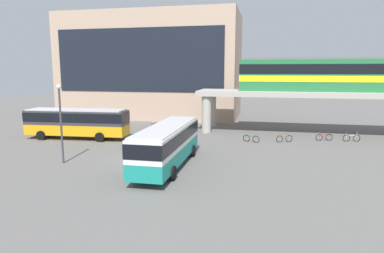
# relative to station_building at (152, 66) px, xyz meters

# --- Properties ---
(ground_plane) EXTENTS (120.00, 120.00, 0.00)m
(ground_plane) POSITION_rel_station_building_xyz_m (8.05, -16.94, -8.00)
(ground_plane) COLOR #605E5B
(station_building) EXTENTS (27.56, 12.20, 16.00)m
(station_building) POSITION_rel_station_building_xyz_m (0.00, 0.00, 0.00)
(station_building) COLOR tan
(station_building) RESTS_ON ground_plane
(elevated_platform) EXTENTS (28.25, 5.64, 4.96)m
(elevated_platform) POSITION_rel_station_building_xyz_m (24.13, -11.05, -3.79)
(elevated_platform) COLOR #ADA89E
(elevated_platform) RESTS_ON ground_plane
(train) EXTENTS (21.48, 2.96, 3.84)m
(train) POSITION_rel_station_building_xyz_m (25.66, -11.05, -1.07)
(train) COLOR #26723F
(train) RESTS_ON elevated_platform
(bus_main) EXTENTS (2.84, 11.06, 3.22)m
(bus_main) POSITION_rel_station_building_xyz_m (10.87, -28.20, -6.01)
(bus_main) COLOR teal
(bus_main) RESTS_ON ground_plane
(bus_secondary) EXTENTS (11.19, 3.30, 3.22)m
(bus_secondary) POSITION_rel_station_building_xyz_m (-1.81, -19.77, -6.01)
(bus_secondary) COLOR orange
(bus_secondary) RESTS_ON ground_plane
(bicycle_brown) EXTENTS (1.66, 0.79, 1.04)m
(bicycle_brown) POSITION_rel_station_building_xyz_m (20.07, -16.78, -7.64)
(bicycle_brown) COLOR black
(bicycle_brown) RESTS_ON ground_plane
(bicycle_green) EXTENTS (1.71, 0.64, 1.04)m
(bicycle_green) POSITION_rel_station_building_xyz_m (16.71, -17.51, -7.64)
(bicycle_green) COLOR black
(bicycle_green) RESTS_ON ground_plane
(bicycle_silver) EXTENTS (1.78, 0.35, 1.04)m
(bicycle_silver) POSITION_rel_station_building_xyz_m (26.94, -14.96, -7.64)
(bicycle_silver) COLOR black
(bicycle_silver) RESTS_ON ground_plane
(bicycle_red) EXTENTS (1.75, 0.50, 1.04)m
(bicycle_red) POSITION_rel_station_building_xyz_m (24.22, -15.09, -7.64)
(bicycle_red) COLOR black
(bicycle_red) RESTS_ON ground_plane
(pedestrian_by_bike_rack) EXTENTS (0.41, 0.32, 1.60)m
(pedestrian_by_bike_rack) POSITION_rel_station_building_xyz_m (5.54, -16.05, -7.26)
(pedestrian_by_bike_rack) COLOR #33663F
(pedestrian_by_bike_rack) RESTS_ON ground_plane
(pedestrian_near_building) EXTENTS (0.45, 0.48, 1.66)m
(pedestrian_near_building) POSITION_rel_station_building_xyz_m (7.56, -16.12, -7.23)
(pedestrian_near_building) COLOR #26262D
(pedestrian_near_building) RESTS_ON ground_plane
(lamp_post) EXTENTS (0.36, 0.36, 6.26)m
(lamp_post) POSITION_rel_station_building_xyz_m (2.40, -28.97, -4.31)
(lamp_post) COLOR #3F3F44
(lamp_post) RESTS_ON ground_plane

